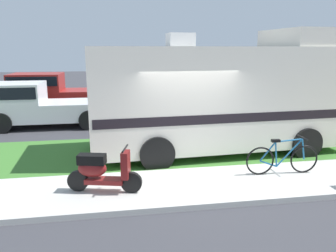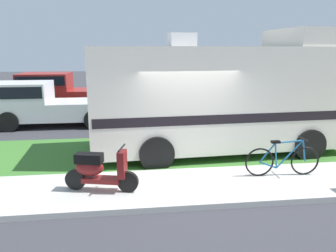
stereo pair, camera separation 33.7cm
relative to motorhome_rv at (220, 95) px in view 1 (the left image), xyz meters
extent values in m
plane|color=#38383D|center=(-1.18, -1.39, -1.71)|extent=(80.00, 80.00, 0.00)
cube|color=beige|center=(-1.18, -2.59, -1.65)|extent=(24.00, 2.00, 0.12)
cube|color=#3D752D|center=(-1.18, 0.11, -1.67)|extent=(24.00, 3.40, 0.08)
cube|color=silver|center=(-0.11, -0.01, -0.02)|extent=(7.35, 2.87, 2.78)
cube|color=silver|center=(2.60, 0.14, 1.63)|extent=(1.93, 2.45, 0.50)
cube|color=black|center=(-0.11, -0.01, -0.43)|extent=(7.21, 2.89, 0.24)
cube|color=black|center=(3.48, 0.19, 0.47)|extent=(0.20, 2.11, 0.90)
cube|color=silver|center=(-1.19, -0.07, 1.56)|extent=(0.73, 0.64, 0.36)
cylinder|color=black|center=(2.06, 1.31, -1.26)|extent=(0.91, 0.33, 0.90)
cylinder|color=black|center=(2.19, -1.07, -1.26)|extent=(0.91, 0.33, 0.90)
cylinder|color=black|center=(-2.16, 1.07, -1.26)|extent=(0.91, 0.33, 0.90)
cylinder|color=black|center=(-2.03, -1.30, -1.26)|extent=(0.91, 0.33, 0.90)
cylinder|color=black|center=(-2.76, -2.81, -1.37)|extent=(0.45, 0.20, 0.44)
cylinder|color=black|center=(-3.85, -2.54, -1.37)|extent=(0.45, 0.20, 0.44)
cube|color=maroon|center=(-3.30, -2.68, -1.35)|extent=(0.83, 0.46, 0.10)
cube|color=black|center=(-3.54, -2.62, -0.89)|extent=(0.61, 0.39, 0.20)
ellipsoid|color=maroon|center=(-3.54, -2.62, -1.09)|extent=(0.65, 0.43, 0.36)
cube|color=maroon|center=(-2.87, -2.78, -0.99)|extent=(0.21, 0.34, 0.56)
cylinder|color=black|center=(-2.87, -2.78, -0.64)|extent=(0.15, 0.49, 0.04)
sphere|color=white|center=(-2.87, -2.78, -0.81)|extent=(0.12, 0.12, 0.12)
torus|color=black|center=(1.37, -2.36, -1.25)|extent=(0.68, 0.07, 0.68)
torus|color=black|center=(0.28, -2.31, -1.25)|extent=(0.68, 0.07, 0.68)
cylinder|color=#1E6699|center=(0.99, -2.34, -1.07)|extent=(0.62, 0.06, 0.68)
cylinder|color=#1E6699|center=(0.66, -2.32, -1.10)|extent=(0.10, 0.04, 0.61)
cylinder|color=#1E6699|center=(0.95, -2.34, -0.77)|extent=(0.66, 0.07, 0.09)
cylinder|color=#1E6699|center=(0.49, -2.32, -1.32)|extent=(0.43, 0.06, 0.19)
cylinder|color=#1E6699|center=(0.45, -2.31, -1.02)|extent=(0.38, 0.05, 0.47)
cylinder|color=#1E6699|center=(1.32, -2.35, -1.00)|extent=(0.12, 0.04, 0.51)
cube|color=black|center=(0.63, -2.32, -0.77)|extent=(0.20, 0.11, 0.06)
cylinder|color=black|center=(1.28, -2.35, -0.71)|extent=(0.05, 0.52, 0.03)
cube|color=silver|center=(-6.94, 4.38, -0.69)|extent=(2.35, 1.95, 1.47)
cube|color=black|center=(-6.94, 4.38, -0.26)|extent=(2.23, 1.97, 0.44)
cube|color=silver|center=(-4.34, 4.39, -1.08)|extent=(2.87, 1.96, 0.69)
cylinder|color=black|center=(-7.12, 3.44, -1.33)|extent=(0.76, 0.24, 0.76)
cylinder|color=black|center=(-7.13, 5.31, -1.33)|extent=(0.76, 0.24, 0.76)
cylinder|color=black|center=(-3.99, 3.46, -1.33)|extent=(0.76, 0.24, 0.76)
cylinder|color=black|center=(-4.00, 5.32, -1.33)|extent=(0.76, 0.24, 0.76)
cube|color=maroon|center=(-6.64, 7.60, -0.63)|extent=(2.38, 1.96, 1.60)
cube|color=black|center=(-6.64, 7.60, -0.13)|extent=(2.26, 1.98, 0.44)
cube|color=maroon|center=(-4.04, 7.55, -1.03)|extent=(2.90, 1.97, 0.79)
cylinder|color=black|center=(-6.84, 6.69, -1.33)|extent=(0.76, 0.26, 0.76)
cylinder|color=black|center=(-6.80, 8.52, -1.33)|extent=(0.76, 0.26, 0.76)
cylinder|color=black|center=(-3.72, 6.63, -1.33)|extent=(0.76, 0.26, 0.76)
cylinder|color=black|center=(-3.68, 8.46, -1.33)|extent=(0.76, 0.26, 0.76)
camera|label=1|loc=(-3.08, -9.28, 1.31)|focal=35.73mm
camera|label=2|loc=(-2.74, -9.33, 1.31)|focal=35.73mm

